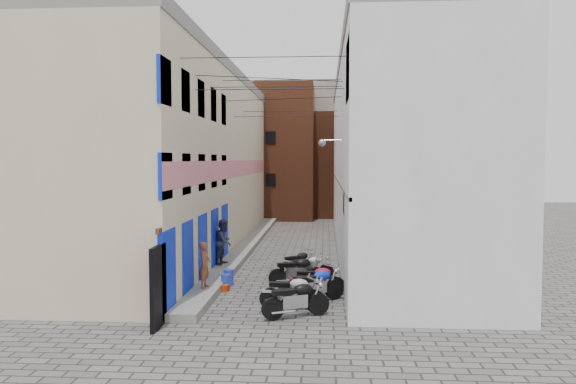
% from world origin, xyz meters
% --- Properties ---
extents(ground, '(90.00, 90.00, 0.00)m').
position_xyz_m(ground, '(0.00, 0.00, 0.00)').
color(ground, '#4E4B4A').
rests_on(ground, ground).
extents(plinth, '(0.90, 26.00, 0.25)m').
position_xyz_m(plinth, '(-2.05, 13.00, 0.12)').
color(plinth, slate).
rests_on(plinth, ground).
extents(building_left, '(5.10, 27.00, 9.00)m').
position_xyz_m(building_left, '(-4.98, 12.95, 4.50)').
color(building_left, beige).
rests_on(building_left, ground).
extents(building_right, '(5.94, 26.00, 9.00)m').
position_xyz_m(building_right, '(5.00, 13.00, 4.51)').
color(building_right, silver).
rests_on(building_right, ground).
extents(building_far_brick_left, '(6.00, 6.00, 10.00)m').
position_xyz_m(building_far_brick_left, '(-2.00, 28.00, 5.00)').
color(building_far_brick_left, brown).
rests_on(building_far_brick_left, ground).
extents(building_far_brick_right, '(5.00, 6.00, 8.00)m').
position_xyz_m(building_far_brick_right, '(3.00, 30.00, 4.00)').
color(building_far_brick_right, brown).
rests_on(building_far_brick_right, ground).
extents(building_far_concrete, '(8.00, 5.00, 11.00)m').
position_xyz_m(building_far_concrete, '(0.00, 34.00, 5.50)').
color(building_far_concrete, slate).
rests_on(building_far_concrete, ground).
extents(far_shopfront, '(2.00, 0.30, 2.40)m').
position_xyz_m(far_shopfront, '(0.00, 25.20, 1.20)').
color(far_shopfront, black).
rests_on(far_shopfront, ground).
extents(overhead_wires, '(5.80, 13.02, 1.32)m').
position_xyz_m(overhead_wires, '(0.00, 7.64, 7.12)').
color(overhead_wires, black).
rests_on(overhead_wires, ground).
extents(motorcycle_a, '(2.10, 1.42, 1.17)m').
position_xyz_m(motorcycle_a, '(1.07, 0.77, 0.58)').
color(motorcycle_a, black).
rests_on(motorcycle_a, ground).
extents(motorcycle_b, '(2.01, 0.77, 1.14)m').
position_xyz_m(motorcycle_b, '(0.90, 1.64, 0.57)').
color(motorcycle_b, '#ACABB0').
rests_on(motorcycle_b, ground).
extents(motorcycle_c, '(2.07, 1.76, 1.21)m').
position_xyz_m(motorcycle_c, '(1.61, 2.50, 0.60)').
color(motorcycle_c, '#0E2FD7').
rests_on(motorcycle_c, ground).
extents(motorcycle_d, '(1.94, 0.74, 1.10)m').
position_xyz_m(motorcycle_d, '(1.60, 3.50, 0.55)').
color(motorcycle_d, '#B70D1E').
rests_on(motorcycle_d, ground).
extents(motorcycle_e, '(2.13, 1.22, 1.18)m').
position_xyz_m(motorcycle_e, '(0.89, 4.76, 0.59)').
color(motorcycle_e, black).
rests_on(motorcycle_e, ground).
extents(motorcycle_f, '(1.91, 1.12, 1.05)m').
position_xyz_m(motorcycle_f, '(1.33, 5.76, 0.53)').
color(motorcycle_f, silver).
rests_on(motorcycle_f, ground).
extents(motorcycle_g, '(1.70, 1.58, 1.02)m').
position_xyz_m(motorcycle_g, '(0.86, 6.77, 0.51)').
color(motorcycle_g, black).
rests_on(motorcycle_g, ground).
extents(person_a, '(0.42, 0.59, 1.52)m').
position_xyz_m(person_a, '(-2.06, 3.21, 1.01)').
color(person_a, brown).
rests_on(person_a, plinth).
extents(person_b, '(0.87, 1.02, 1.81)m').
position_xyz_m(person_b, '(-2.18, 7.39, 1.15)').
color(person_b, '#31324A').
rests_on(person_b, plinth).
extents(water_jug_near, '(0.34, 0.34, 0.49)m').
position_xyz_m(water_jug_near, '(-1.55, 4.19, 0.25)').
color(water_jug_near, blue).
rests_on(water_jug_near, ground).
extents(water_jug_far, '(0.47, 0.47, 0.56)m').
position_xyz_m(water_jug_far, '(-1.54, 4.73, 0.28)').
color(water_jug_far, blue).
rests_on(water_jug_far, ground).
extents(red_crate, '(0.41, 0.34, 0.23)m').
position_xyz_m(red_crate, '(-1.55, 3.77, 0.11)').
color(red_crate, '#B4300C').
rests_on(red_crate, ground).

